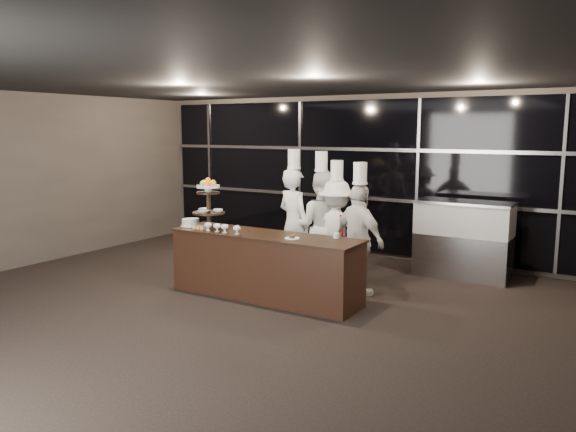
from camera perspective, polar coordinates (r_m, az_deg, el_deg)
The scene contains 14 objects.
room at distance 6.50m, azimuth -11.68°, elevation 0.96°, with size 10.00×10.00×10.00m.
window_wall at distance 10.62m, azimuth 6.91°, elevation 4.08°, with size 8.60×0.10×2.80m.
buffet_counter at distance 7.94m, azimuth -2.37°, elevation -5.05°, with size 2.84×0.74×0.92m.
display_stand at distance 8.38m, azimuth -8.10°, elevation 1.67°, with size 0.48×0.48×0.74m.
compotes at distance 8.00m, azimuth -6.77°, elevation -1.08°, with size 0.62×0.11×0.12m.
layer_cake at distance 8.59m, azimuth -9.86°, elevation -0.66°, with size 0.30×0.30×0.11m.
pastry_squares at distance 8.32m, azimuth -8.89°, elevation -1.12°, with size 0.19×0.13×0.05m.
small_plate at distance 7.49m, azimuth 0.42°, elevation -2.22°, with size 0.20×0.20×0.05m.
chef_cup at distance 7.56m, azimuth 4.94°, elevation -2.00°, with size 0.08×0.08×0.07m, color white.
display_case at distance 9.40m, azimuth 17.39°, elevation -1.89°, with size 1.49×0.65×1.24m.
chef_a at distance 8.87m, azimuth 0.60°, elevation -0.66°, with size 0.75×0.62×2.06m.
chef_b at distance 8.78m, azimuth 3.35°, elevation -0.96°, with size 1.01×0.90×2.04m.
chef_c at distance 8.63m, azimuth 4.91°, elevation -1.58°, with size 1.13×0.78×1.91m.
chef_d at distance 8.02m, azimuth 7.21°, elevation -2.34°, with size 1.03×0.73×1.91m.
Camera 1 is at (4.43, -4.68, 2.37)m, focal length 35.00 mm.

